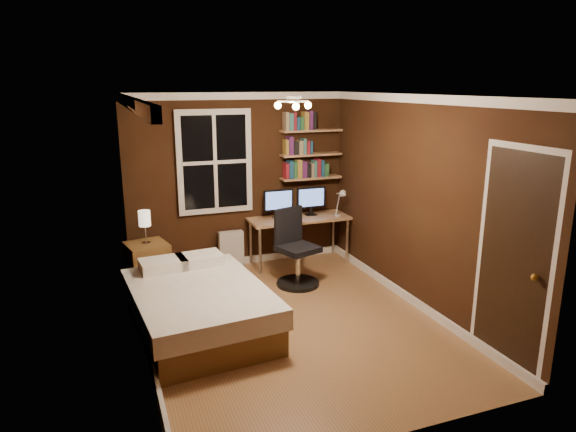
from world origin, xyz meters
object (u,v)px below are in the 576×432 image
object	(u,v)px
desk	(299,221)
office_chair	(296,256)
monitor_left	(278,204)
monitor_right	(311,201)
nightstand	(148,266)
bedside_lamp	(145,227)
bed	(199,307)
radiator	(231,249)
desk_lamp	(340,202)

from	to	relation	value
desk	office_chair	xyz separation A→B (m)	(-0.35, -0.77, -0.25)
monitor_left	monitor_right	world-z (taller)	same
nightstand	bedside_lamp	distance (m)	0.53
bedside_lamp	nightstand	bearing A→B (deg)	0.00
monitor_right	office_chair	size ratio (longest dim) A/B	0.43
bed	desk	world-z (taller)	desk
radiator	desk_lamp	distance (m)	1.74
bed	monitor_left	xyz separation A→B (m)	(1.53, 1.72, 0.65)
desk_lamp	office_chair	xyz separation A→B (m)	(-0.93, -0.59, -0.53)
bed	nightstand	distance (m)	1.46
nightstand	monitor_right	distance (m)	2.53
nightstand	radiator	xyz separation A→B (m)	(1.22, 0.43, -0.04)
desk	office_chair	distance (m)	0.88
desk	monitor_right	xyz separation A→B (m)	(0.22, 0.07, 0.27)
nightstand	bedside_lamp	xyz separation A→B (m)	(0.00, 0.00, 0.53)
desk	monitor_right	distance (m)	0.36
bedside_lamp	monitor_right	world-z (taller)	monitor_right
nightstand	office_chair	size ratio (longest dim) A/B	0.60
radiator	office_chair	bearing A→B (deg)	-56.69
radiator	monitor_right	size ratio (longest dim) A/B	1.20
desk_lamp	office_chair	distance (m)	1.23
bedside_lamp	office_chair	size ratio (longest dim) A/B	0.42
radiator	desk	size ratio (longest dim) A/B	0.36
bedside_lamp	monitor_left	size ratio (longest dim) A/B	0.98
bed	monitor_right	world-z (taller)	monitor_right
office_chair	nightstand	bearing A→B (deg)	145.36
office_chair	bed	bearing A→B (deg)	-167.77
bed	desk_lamp	bearing A→B (deg)	26.31
monitor_right	bedside_lamp	bearing A→B (deg)	-172.75
nightstand	monitor_right	bearing A→B (deg)	-4.59
radiator	desk	world-z (taller)	desk
desk	radiator	bearing A→B (deg)	168.81
monitor_right	office_chair	xyz separation A→B (m)	(-0.57, -0.84, -0.52)
bed	office_chair	world-z (taller)	office_chair
bed	nightstand	size ratio (longest dim) A/B	3.19
radiator	monitor_right	xyz separation A→B (m)	(1.21, -0.12, 0.65)
nightstand	desk	size ratio (longest dim) A/B	0.42
monitor_left	office_chair	size ratio (longest dim) A/B	0.43
radiator	bedside_lamp	bearing A→B (deg)	-160.59
bedside_lamp	radiator	distance (m)	1.42
monitor_right	desk_lamp	xyz separation A→B (m)	(0.36, -0.25, 0.01)
desk	office_chair	bearing A→B (deg)	-114.72
desk	office_chair	size ratio (longest dim) A/B	1.44
bedside_lamp	monitor_right	xyz separation A→B (m)	(2.43, 0.31, 0.08)
radiator	desk_lamp	xyz separation A→B (m)	(1.57, -0.38, 0.66)
bed	office_chair	xyz separation A→B (m)	(1.47, 0.88, 0.12)
desk_lamp	office_chair	world-z (taller)	desk_lamp
bed	office_chair	distance (m)	1.71
bed	monitor_left	world-z (taller)	monitor_left
monitor_left	desk	bearing A→B (deg)	-14.11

